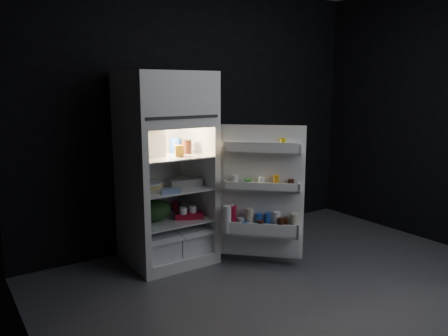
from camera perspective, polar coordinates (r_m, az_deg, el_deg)
floor at (r=3.72m, az=11.33°, el=-15.92°), size 4.00×3.40×0.00m
wall_back at (r=4.69m, az=-3.02°, el=6.95°), size 4.00×0.00×2.70m
wall_left at (r=2.37m, az=-23.93°, el=2.51°), size 0.00×3.40×2.70m
refrigerator at (r=4.10m, az=-7.74°, el=0.80°), size 0.76×0.71×1.78m
fridge_door at (r=3.97m, az=4.92°, el=-3.61°), size 0.65×0.64×1.22m
milk_jug at (r=4.00m, az=-9.09°, el=3.27°), size 0.18×0.18×0.24m
mayo_jar at (r=4.17m, az=-6.32°, el=2.94°), size 0.13×0.13×0.14m
jam_jar at (r=4.11m, az=-4.90°, el=2.78°), size 0.10×0.10×0.13m
amber_bottle at (r=4.02m, az=-11.68°, el=3.07°), size 0.09×0.09×0.22m
small_carton at (r=3.95m, az=-5.89°, el=2.24°), size 0.08×0.07×0.10m
egg_carton at (r=4.10m, az=-5.04°, el=-1.93°), size 0.32×0.16×0.07m
pie at (r=4.12m, az=-10.02°, el=-2.20°), size 0.41×0.41×0.04m
flat_package at (r=3.85m, az=-6.97°, el=-3.00°), size 0.18×0.13×0.04m
wrapped_pkg at (r=4.31m, az=-5.36°, el=-1.45°), size 0.12×0.11×0.05m
produce_bag at (r=4.08m, az=-9.05°, el=-5.49°), size 0.36×0.32×0.20m
yogurt_tray at (r=4.15m, az=-4.60°, el=-6.19°), size 0.30×0.24×0.05m
small_can_red at (r=4.41m, az=-6.36°, el=-4.92°), size 0.08×0.08×0.09m
small_can_silver at (r=4.36m, az=-5.13°, el=-5.09°), size 0.08×0.08×0.09m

